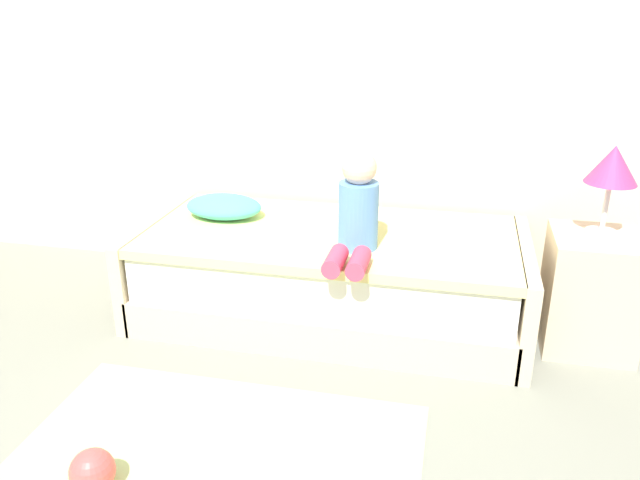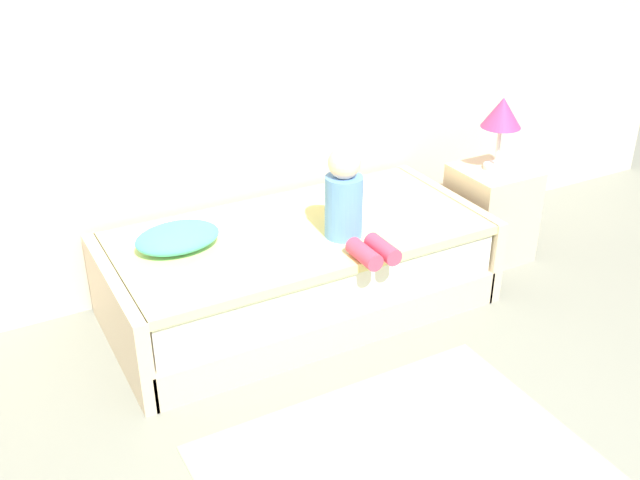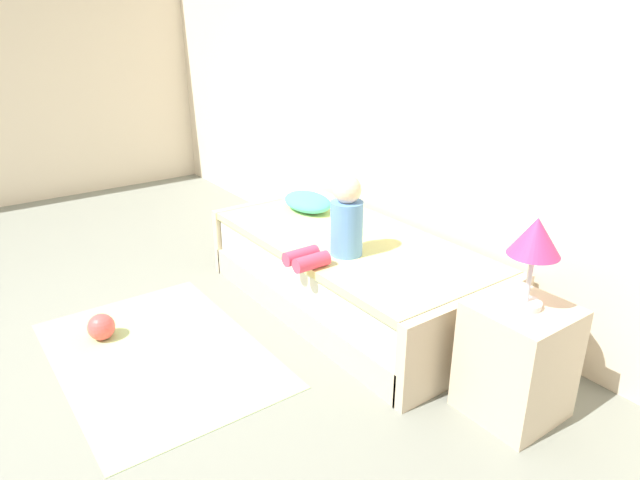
{
  "view_description": "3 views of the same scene",
  "coord_description": "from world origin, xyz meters",
  "px_view_note": "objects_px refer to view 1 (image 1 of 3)",
  "views": [
    {
      "loc": [
        0.88,
        -1.11,
        1.71
      ],
      "look_at": [
        0.23,
        1.75,
        0.55
      ],
      "focal_mm": 35.3,
      "sensor_mm": 36.0,
      "label": 1
    },
    {
      "loc": [
        -1.38,
        -1.19,
        2.3
      ],
      "look_at": [
        0.23,
        1.75,
        0.55
      ],
      "focal_mm": 41.27,
      "sensor_mm": 36.0,
      "label": 2
    },
    {
      "loc": [
        2.93,
        -0.2,
        1.91
      ],
      "look_at": [
        0.23,
        1.75,
        0.55
      ],
      "focal_mm": 31.81,
      "sensor_mm": 36.0,
      "label": 3
    }
  ],
  "objects_px": {
    "table_lamp": "(612,169)",
    "child_figure": "(357,212)",
    "bed": "(330,275)",
    "toy_ball": "(92,471)",
    "pillow": "(224,206)",
    "nightstand": "(591,292)"
  },
  "relations": [
    {
      "from": "bed",
      "to": "table_lamp",
      "type": "distance_m",
      "value": 1.52
    },
    {
      "from": "bed",
      "to": "table_lamp",
      "type": "relative_size",
      "value": 4.69
    },
    {
      "from": "nightstand",
      "to": "child_figure",
      "type": "bearing_deg",
      "value": -170.16
    },
    {
      "from": "child_figure",
      "to": "toy_ball",
      "type": "xyz_separation_m",
      "value": [
        -0.74,
        -1.29,
        -0.62
      ]
    },
    {
      "from": "bed",
      "to": "pillow",
      "type": "relative_size",
      "value": 4.8
    },
    {
      "from": "table_lamp",
      "to": "child_figure",
      "type": "distance_m",
      "value": 1.21
    },
    {
      "from": "toy_ball",
      "to": "table_lamp",
      "type": "bearing_deg",
      "value": 37.92
    },
    {
      "from": "child_figure",
      "to": "toy_ball",
      "type": "relative_size",
      "value": 3.06
    },
    {
      "from": "table_lamp",
      "to": "child_figure",
      "type": "bearing_deg",
      "value": -170.16
    },
    {
      "from": "child_figure",
      "to": "toy_ball",
      "type": "height_order",
      "value": "child_figure"
    },
    {
      "from": "pillow",
      "to": "bed",
      "type": "bearing_deg",
      "value": -8.83
    },
    {
      "from": "table_lamp",
      "to": "pillow",
      "type": "height_order",
      "value": "table_lamp"
    },
    {
      "from": "nightstand",
      "to": "child_figure",
      "type": "xyz_separation_m",
      "value": [
        -1.17,
        -0.2,
        0.4
      ]
    },
    {
      "from": "table_lamp",
      "to": "toy_ball",
      "type": "relative_size",
      "value": 2.7
    },
    {
      "from": "table_lamp",
      "to": "child_figure",
      "type": "height_order",
      "value": "table_lamp"
    },
    {
      "from": "nightstand",
      "to": "table_lamp",
      "type": "bearing_deg",
      "value": -45.0
    },
    {
      "from": "bed",
      "to": "pillow",
      "type": "height_order",
      "value": "pillow"
    },
    {
      "from": "bed",
      "to": "toy_ball",
      "type": "bearing_deg",
      "value": -110.41
    },
    {
      "from": "nightstand",
      "to": "pillow",
      "type": "height_order",
      "value": "pillow"
    },
    {
      "from": "bed",
      "to": "table_lamp",
      "type": "height_order",
      "value": "table_lamp"
    },
    {
      "from": "child_figure",
      "to": "toy_ball",
      "type": "distance_m",
      "value": 1.61
    },
    {
      "from": "toy_ball",
      "to": "child_figure",
      "type": "bearing_deg",
      "value": 59.98
    }
  ]
}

